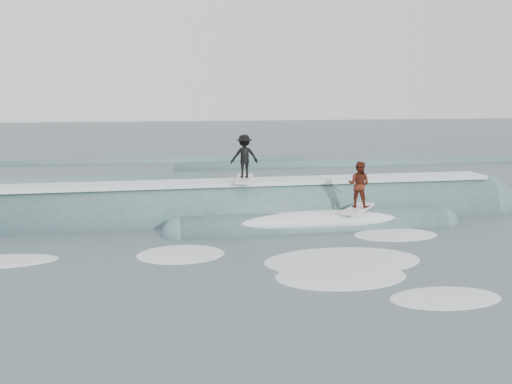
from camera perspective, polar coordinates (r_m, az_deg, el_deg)
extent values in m
plane|color=#395053|center=(16.62, 2.18, -5.64)|extent=(160.00, 160.00, 0.00)
cylinder|color=#3B6263|center=(20.71, -0.53, -2.54)|extent=(18.48, 2.47, 2.47)
sphere|color=#3B6263|center=(24.12, 21.61, -1.47)|extent=(2.47, 2.47, 2.47)
cylinder|color=#3B6263|center=(19.04, 6.03, -3.69)|extent=(9.00, 1.17, 1.17)
sphere|color=#3B6263|center=(18.27, -7.64, -4.30)|extent=(1.17, 1.17, 1.17)
sphere|color=#3B6263|center=(20.79, 18.00, -2.98)|extent=(1.17, 1.17, 1.17)
cube|color=white|center=(20.47, -0.53, 1.03)|extent=(18.00, 1.30, 0.14)
ellipsoid|color=white|center=(18.98, 6.04, -2.81)|extent=(7.60, 1.30, 0.60)
cube|color=silver|center=(20.42, -1.17, 1.34)|extent=(0.97, 2.07, 0.10)
imported|color=black|center=(20.31, -1.18, 3.61)|extent=(1.00, 0.59, 1.53)
cube|color=white|center=(19.38, 10.18, -1.64)|extent=(1.68, 1.91, 0.10)
imported|color=#4D1A0E|center=(19.23, 10.25, 0.75)|extent=(0.95, 0.91, 1.54)
ellipsoid|color=white|center=(18.69, 13.76, -4.18)|extent=(2.78, 1.89, 0.10)
ellipsoid|color=white|center=(14.32, 8.48, -8.29)|extent=(2.61, 1.78, 0.10)
ellipsoid|color=white|center=(13.37, 18.41, -10.03)|extent=(2.31, 1.57, 0.10)
ellipsoid|color=white|center=(16.14, -7.53, -6.19)|extent=(2.46, 1.68, 0.10)
ellipsoid|color=white|center=(15.59, 8.65, -6.80)|extent=(4.24, 2.89, 0.10)
cylinder|color=#3B6263|center=(36.17, 9.58, 2.62)|extent=(22.00, 0.80, 0.80)
cylinder|color=#3B6263|center=(37.86, -11.57, 2.87)|extent=(22.00, 0.60, 0.60)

